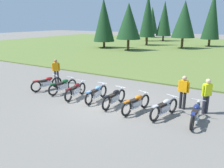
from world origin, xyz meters
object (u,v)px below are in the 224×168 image
motorcycle_british_green (63,86)px  rider_near_row_end (183,90)px  rider_with_back_turned (56,70)px  rider_checking_bike (207,94)px  motorcycle_maroon (76,90)px  motorcycle_sky_blue (97,93)px  motorcycle_red (47,83)px  motorcycle_navy (195,114)px  motorcycle_black (114,98)px  motorcycle_orange (136,103)px  motorcycle_silver (164,108)px

motorcycle_british_green → rider_near_row_end: 6.89m
rider_near_row_end → rider_with_back_turned: 8.66m
rider_checking_bike → motorcycle_maroon: bearing=-168.5°
motorcycle_maroon → rider_near_row_end: size_ratio=1.26×
motorcycle_maroon → rider_with_back_turned: 3.56m
motorcycle_maroon → motorcycle_sky_blue: (1.29, 0.18, 0.00)m
rider_near_row_end → rider_checking_bike: size_ratio=1.00×
motorcycle_red → motorcycle_sky_blue: 3.81m
motorcycle_navy → motorcycle_black: bearing=179.9°
motorcycle_red → motorcycle_british_green: 1.30m
motorcycle_black → motorcycle_navy: bearing=-0.1°
rider_near_row_end → rider_checking_bike: 1.05m
motorcycle_sky_blue → rider_checking_bike: (5.33, 1.16, 0.51)m
motorcycle_navy → motorcycle_orange: bearing=-177.2°
motorcycle_orange → motorcycle_silver: same height
motorcycle_sky_blue → motorcycle_orange: size_ratio=1.02×
motorcycle_navy → motorcycle_red: bearing=178.6°
motorcycle_navy → rider_near_row_end: (-0.87, 1.36, 0.51)m
motorcycle_british_green → motorcycle_navy: size_ratio=0.99×
rider_with_back_turned → motorcycle_maroon: bearing=-28.7°
motorcycle_silver → motorcycle_navy: (1.33, 0.01, 0.00)m
motorcycle_british_green → motorcycle_black: (3.72, -0.28, 0.00)m
motorcycle_navy → rider_near_row_end: size_ratio=1.26×
motorcycle_red → rider_near_row_end: bearing=8.0°
rider_checking_bike → motorcycle_british_green: bearing=-172.4°
motorcycle_maroon → rider_with_back_turned: bearing=151.3°
motorcycle_maroon → rider_near_row_end: rider_near_row_end is taller
motorcycle_black → rider_checking_bike: 4.36m
motorcycle_maroon → rider_near_row_end: 5.76m
motorcycle_maroon → motorcycle_navy: size_ratio=1.00×
motorcycle_navy → motorcycle_british_green: bearing=177.9°
motorcycle_sky_blue → motorcycle_black: (1.21, -0.16, 0.00)m
motorcycle_british_green → motorcycle_maroon: 1.26m
motorcycle_black → motorcycle_silver: bearing=-0.4°
motorcycle_sky_blue → rider_checking_bike: size_ratio=1.26×
motorcycle_red → motorcycle_sky_blue: same height
motorcycle_silver → motorcycle_navy: same height
motorcycle_silver → motorcycle_sky_blue: bearing=177.3°
motorcycle_red → motorcycle_orange: same height
motorcycle_red → motorcycle_maroon: 2.53m
motorcycle_sky_blue → motorcycle_navy: (5.14, -0.17, 0.00)m
motorcycle_navy → rider_near_row_end: 1.69m
motorcycle_silver → rider_near_row_end: (0.46, 1.37, 0.51)m
motorcycle_black → rider_near_row_end: (3.07, 1.36, 0.51)m
motorcycle_black → motorcycle_orange: (1.28, -0.14, 0.00)m
motorcycle_black → motorcycle_silver: size_ratio=1.03×
motorcycle_british_green → motorcycle_red: bearing=-177.4°
motorcycle_orange → motorcycle_british_green: bearing=175.3°
rider_near_row_end → rider_with_back_turned: bearing=177.9°
motorcycle_british_green → rider_checking_bike: (7.84, 1.05, 0.51)m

